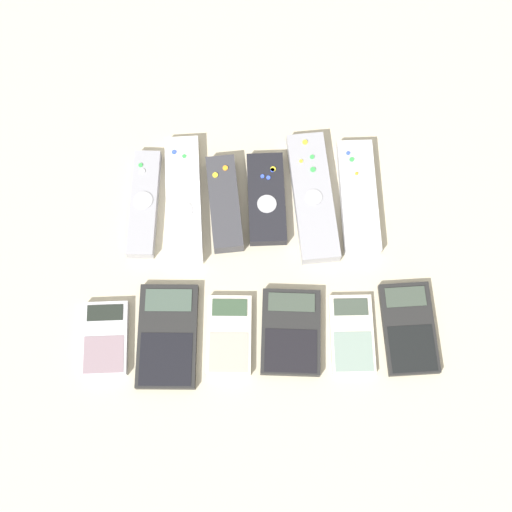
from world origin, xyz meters
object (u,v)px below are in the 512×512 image
at_px(remote_0, 144,203).
at_px(calculator_2, 229,335).
at_px(calculator_1, 167,336).
at_px(calculator_3, 291,332).
at_px(remote_2, 224,204).
at_px(remote_5, 358,196).
at_px(remote_3, 266,199).
at_px(calculator_5, 409,328).
at_px(remote_4, 313,197).
at_px(calculator_4, 352,334).
at_px(remote_1, 184,199).
at_px(calculator_0, 105,338).

bearing_deg(remote_0, calculator_2, -55.52).
bearing_deg(calculator_1, calculator_3, 2.16).
xyz_separation_m(remote_2, remote_5, (0.21, 0.01, -0.00)).
height_order(remote_3, calculator_3, remote_3).
distance_m(calculator_2, calculator_5, 0.27).
bearing_deg(calculator_2, remote_4, 60.20).
height_order(remote_5, calculator_4, remote_5).
bearing_deg(remote_1, calculator_2, -74.54).
bearing_deg(remote_4, remote_5, -5.00).
bearing_deg(calculator_0, remote_0, 75.64).
height_order(remote_4, calculator_4, remote_4).
distance_m(remote_5, calculator_4, 0.22).
xyz_separation_m(remote_0, calculator_4, (0.31, -0.22, -0.00)).
relative_size(remote_3, calculator_1, 0.95).
distance_m(remote_4, remote_5, 0.07).
bearing_deg(remote_0, remote_2, 0.87).
bearing_deg(calculator_3, calculator_4, 0.37).
relative_size(remote_4, calculator_4, 1.82).
bearing_deg(remote_0, remote_4, 3.83).
relative_size(remote_4, calculator_0, 1.98).
bearing_deg(remote_2, remote_4, -1.03).
distance_m(remote_0, remote_4, 0.27).
xyz_separation_m(remote_1, calculator_2, (0.07, -0.22, -0.00)).
xyz_separation_m(remote_3, calculator_1, (-0.16, -0.22, -0.00)).
bearing_deg(calculator_4, remote_4, 102.63).
xyz_separation_m(remote_0, calculator_2, (0.13, -0.22, -0.00)).
bearing_deg(remote_1, calculator_3, -55.58).
xyz_separation_m(remote_2, calculator_1, (-0.09, -0.21, -0.01)).
relative_size(remote_4, calculator_2, 1.80).
distance_m(calculator_1, calculator_3, 0.18).
bearing_deg(calculator_5, calculator_3, 178.51).
relative_size(remote_1, calculator_4, 1.78).
relative_size(remote_1, calculator_3, 1.59).
distance_m(remote_2, remote_4, 0.14).
bearing_deg(remote_5, remote_0, -179.81).
xyz_separation_m(remote_0, remote_2, (0.13, -0.01, 0.00)).
bearing_deg(calculator_1, remote_2, 69.16).
distance_m(remote_4, calculator_1, 0.32).
relative_size(remote_3, calculator_5, 1.08).
bearing_deg(calculator_1, calculator_5, 2.26).
bearing_deg(remote_4, calculator_0, -149.86).
bearing_deg(calculator_1, calculator_0, -177.29).
bearing_deg(remote_2, calculator_4, -53.18).
bearing_deg(calculator_4, remote_1, 139.04).
xyz_separation_m(remote_4, calculator_0, (-0.32, -0.22, -0.00)).
relative_size(calculator_2, calculator_3, 0.90).
relative_size(remote_1, calculator_0, 1.94).
bearing_deg(remote_5, remote_2, -178.24).
relative_size(calculator_1, calculator_3, 1.19).
relative_size(remote_4, remote_5, 1.15).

